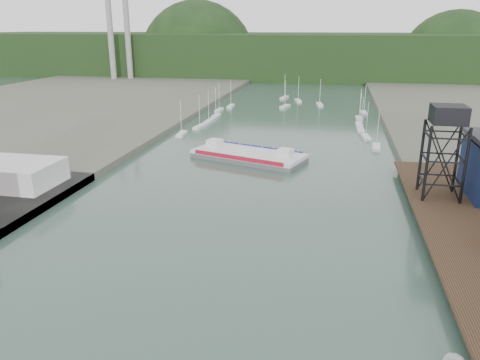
% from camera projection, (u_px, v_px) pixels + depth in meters
% --- Properties ---
extents(east_pier, '(14.00, 70.00, 2.45)m').
position_uv_depth(east_pier, '(468.00, 228.00, 70.07)').
color(east_pier, black).
rests_on(east_pier, ground).
extents(white_shed, '(18.00, 12.00, 4.50)m').
position_uv_depth(white_shed, '(10.00, 173.00, 89.48)').
color(white_shed, silver).
rests_on(white_shed, west_quay).
extents(lift_tower, '(6.50, 6.50, 16.00)m').
position_uv_depth(lift_tower, '(448.00, 120.00, 78.23)').
color(lift_tower, black).
rests_on(lift_tower, east_pier).
extents(marina_sailboats, '(57.71, 92.65, 0.90)m').
position_uv_depth(marina_sailboats, '(287.00, 117.00, 164.52)').
color(marina_sailboats, silver).
rests_on(marina_sailboats, ground).
extents(smokestacks, '(11.20, 8.20, 60.00)m').
position_uv_depth(smokestacks, '(119.00, 27.00, 262.86)').
color(smokestacks, gray).
rests_on(smokestacks, ground).
extents(distant_hills, '(500.00, 120.00, 80.00)m').
position_uv_depth(distant_hills, '(307.00, 58.00, 313.71)').
color(distant_hills, black).
rests_on(distant_hills, ground).
extents(chain_ferry, '(28.71, 18.51, 3.85)m').
position_uv_depth(chain_ferry, '(248.00, 155.00, 112.49)').
color(chain_ferry, '#555557').
rests_on(chain_ferry, ground).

